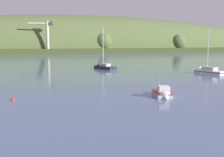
# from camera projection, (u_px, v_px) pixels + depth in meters

# --- Properties ---
(far_shoreline_hill) EXTENTS (454.38, 82.99, 56.47)m
(far_shoreline_hill) POSITION_uv_depth(u_px,v_px,m) (96.00, 52.00, 214.10)
(far_shoreline_hill) COLOR #35401E
(far_shoreline_hill) RESTS_ON ground
(dockside_crane) EXTENTS (15.13, 4.56, 20.78)m
(dockside_crane) POSITION_uv_depth(u_px,v_px,m) (47.00, 38.00, 172.47)
(dockside_crane) COLOR #4C4C51
(dockside_crane) RESTS_ON ground
(sailboat_near_mooring) EXTENTS (5.02, 8.62, 12.33)m
(sailboat_near_mooring) POSITION_uv_depth(u_px,v_px,m) (103.00, 68.00, 74.77)
(sailboat_near_mooring) COLOR #232328
(sailboat_near_mooring) RESTS_ON ground
(sailboat_far_left) EXTENTS (4.64, 8.33, 11.70)m
(sailboat_far_left) POSITION_uv_depth(u_px,v_px,m) (207.00, 72.00, 63.42)
(sailboat_far_left) COLOR white
(sailboat_far_left) RESTS_ON ground
(fishing_boat_moored) EXTENTS (3.13, 5.22, 3.04)m
(fishing_boat_moored) POSITION_uv_depth(u_px,v_px,m) (163.00, 94.00, 35.77)
(fishing_boat_moored) COLOR #ADB2BC
(fishing_boat_moored) RESTS_ON ground
(mooring_buoy_foreground) EXTENTS (0.53, 0.53, 0.61)m
(mooring_buoy_foreground) POSITION_uv_depth(u_px,v_px,m) (13.00, 100.00, 33.65)
(mooring_buoy_foreground) COLOR red
(mooring_buoy_foreground) RESTS_ON ground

